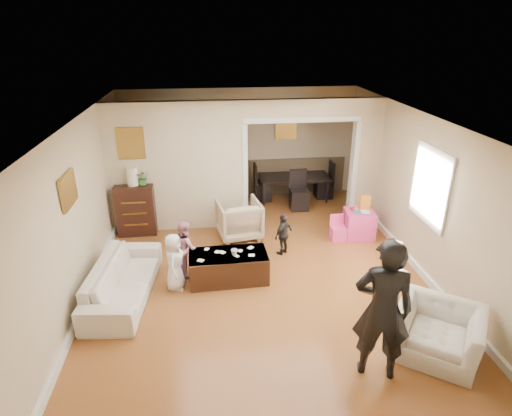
{
  "coord_description": "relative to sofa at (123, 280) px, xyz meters",
  "views": [
    {
      "loc": [
        -0.78,
        -6.35,
        3.9
      ],
      "look_at": [
        0.0,
        0.2,
        1.05
      ],
      "focal_mm": 29.77,
      "sensor_mm": 36.0,
      "label": 1
    }
  ],
  "objects": [
    {
      "name": "floor",
      "position": [
        2.15,
        0.59,
        -0.3
      ],
      "size": [
        7.0,
        7.0,
        0.0
      ],
      "primitive_type": "plane",
      "color": "#AA612B",
      "rests_on": "ground"
    },
    {
      "name": "partition_left",
      "position": [
        0.78,
        2.39,
        1.0
      ],
      "size": [
        2.75,
        0.18,
        2.6
      ],
      "primitive_type": "cube",
      "color": "#C0AD8C",
      "rests_on": "ground"
    },
    {
      "name": "partition_right",
      "position": [
        4.63,
        2.39,
        1.0
      ],
      "size": [
        0.55,
        0.18,
        2.6
      ],
      "primitive_type": "cube",
      "color": "#C0AD8C",
      "rests_on": "ground"
    },
    {
      "name": "partition_header",
      "position": [
        3.25,
        2.39,
        2.13
      ],
      "size": [
        2.22,
        0.18,
        0.35
      ],
      "primitive_type": "cube",
      "color": "#C0AD8C",
      "rests_on": "partition_right"
    },
    {
      "name": "window_pane",
      "position": [
        4.88,
        0.19,
        1.25
      ],
      "size": [
        0.03,
        0.95,
        1.1
      ],
      "primitive_type": "cube",
      "color": "white",
      "rests_on": "ground"
    },
    {
      "name": "framed_art_partition",
      "position": [
        -0.05,
        2.29,
        1.55
      ],
      "size": [
        0.45,
        0.03,
        0.55
      ],
      "primitive_type": "cube",
      "color": "brown",
      "rests_on": "partition_left"
    },
    {
      "name": "framed_art_sofa_wall",
      "position": [
        -0.56,
        -0.01,
        1.5
      ],
      "size": [
        0.03,
        0.55,
        0.4
      ],
      "primitive_type": "cube",
      "color": "brown"
    },
    {
      "name": "framed_art_alcove",
      "position": [
        3.25,
        4.03,
        1.4
      ],
      "size": [
        0.45,
        0.03,
        0.55
      ],
      "primitive_type": "cube",
      "color": "brown"
    },
    {
      "name": "sofa",
      "position": [
        0.0,
        0.0,
        0.0
      ],
      "size": [
        1.0,
        2.1,
        0.59
      ],
      "primitive_type": "imported",
      "rotation": [
        0.0,
        0.0,
        1.47
      ],
      "color": "beige",
      "rests_on": "ground"
    },
    {
      "name": "armchair_back",
      "position": [
        1.94,
        1.84,
        0.08
      ],
      "size": [
        0.93,
        0.95,
        0.76
      ],
      "primitive_type": "imported",
      "rotation": [
        0.0,
        0.0,
        3.31
      ],
      "color": "tan",
      "rests_on": "ground"
    },
    {
      "name": "armchair_front",
      "position": [
        4.17,
        -1.75,
        0.03
      ],
      "size": [
        1.34,
        1.32,
        0.66
      ],
      "primitive_type": "imported",
      "rotation": [
        0.0,
        0.0,
        -0.63
      ],
      "color": "beige",
      "rests_on": "ground"
    },
    {
      "name": "dresser",
      "position": [
        -0.08,
        2.24,
        0.22
      ],
      "size": [
        0.75,
        0.42,
        1.03
      ],
      "primitive_type": "cube",
      "color": "black",
      "rests_on": "ground"
    },
    {
      "name": "table_lamp",
      "position": [
        -0.08,
        2.24,
        0.92
      ],
      "size": [
        0.22,
        0.22,
        0.36
      ],
      "primitive_type": "cylinder",
      "color": "#F8EECA",
      "rests_on": "dresser"
    },
    {
      "name": "potted_plant",
      "position": [
        0.12,
        2.24,
        0.89
      ],
      "size": [
        0.28,
        0.24,
        0.31
      ],
      "primitive_type": "imported",
      "color": "#3D7232",
      "rests_on": "dresser"
    },
    {
      "name": "coffee_table",
      "position": [
        1.64,
        0.29,
        -0.06
      ],
      "size": [
        1.3,
        0.69,
        0.48
      ],
      "primitive_type": "cube",
      "rotation": [
        0.0,
        0.0,
        0.04
      ],
      "color": "#391E12",
      "rests_on": "ground"
    },
    {
      "name": "coffee_cup",
      "position": [
        1.74,
        0.24,
        0.23
      ],
      "size": [
        0.11,
        0.11,
        0.1
      ],
      "primitive_type": "imported",
      "rotation": [
        0.0,
        0.0,
        0.04
      ],
      "color": "silver",
      "rests_on": "coffee_table"
    },
    {
      "name": "play_table",
      "position": [
        4.3,
        1.56,
        -0.03
      ],
      "size": [
        0.61,
        0.61,
        0.53
      ],
      "primitive_type": "cube",
      "rotation": [
        0.0,
        0.0,
        -0.1
      ],
      "color": "#E13B83",
      "rests_on": "ground"
    },
    {
      "name": "cereal_box",
      "position": [
        4.42,
        1.66,
        0.39
      ],
      "size": [
        0.21,
        0.09,
        0.3
      ],
      "primitive_type": "cube",
      "rotation": [
        0.0,
        0.0,
        -0.1
      ],
      "color": "yellow",
      "rests_on": "play_table"
    },
    {
      "name": "cyan_cup",
      "position": [
        4.2,
        1.51,
        0.28
      ],
      "size": [
        0.08,
        0.08,
        0.08
      ],
      "primitive_type": "cylinder",
      "color": "#23B0AE",
      "rests_on": "play_table"
    },
    {
      "name": "toy_block",
      "position": [
        4.18,
        1.68,
        0.26
      ],
      "size": [
        0.09,
        0.08,
        0.05
      ],
      "primitive_type": "cube",
      "rotation": [
        0.0,
        0.0,
        0.25
      ],
      "color": "red",
      "rests_on": "play_table"
    },
    {
      "name": "play_bowl",
      "position": [
        4.35,
        1.44,
        0.26
      ],
      "size": [
        0.22,
        0.22,
        0.05
      ],
      "primitive_type": "imported",
      "rotation": [
        0.0,
        0.0,
        -0.1
      ],
      "color": "beige",
      "rests_on": "play_table"
    },
    {
      "name": "dining_table",
      "position": [
        3.41,
        3.71,
        -0.0
      ],
      "size": [
        1.69,
        0.99,
        0.58
      ],
      "primitive_type": "imported",
      "rotation": [
        0.0,
        0.0,
        -0.04
      ],
      "color": "black",
      "rests_on": "ground"
    },
    {
      "name": "adult_person",
      "position": [
        3.28,
        -1.97,
        0.62
      ],
      "size": [
        0.77,
        0.62,
        1.83
      ],
      "primitive_type": "imported",
      "rotation": [
        0.0,
        0.0,
        2.83
      ],
      "color": "black",
      "rests_on": "ground"
    },
    {
      "name": "child_kneel_a",
      "position": [
        0.79,
        0.14,
        0.18
      ],
      "size": [
        0.36,
        0.5,
        0.95
      ],
      "primitive_type": "imported",
      "rotation": [
        0.0,
        0.0,
        1.44
      ],
      "color": "silver",
      "rests_on": "ground"
    },
    {
      "name": "child_kneel_b",
      "position": [
        0.94,
        0.59,
        0.19
      ],
      "size": [
        0.52,
        0.57,
        0.97
      ],
      "primitive_type": "imported",
      "rotation": [
        0.0,
        0.0,
        1.96
      ],
      "color": "#D08294",
      "rests_on": "ground"
    },
    {
      "name": "child_toddler",
      "position": [
        2.69,
        1.04,
        0.1
      ],
      "size": [
        0.48,
        0.46,
        0.8
      ],
      "primitive_type": "imported",
      "rotation": [
        0.0,
        0.0,
        -2.4
      ],
      "color": "black",
      "rests_on": "ground"
    },
    {
      "name": "craft_papers",
      "position": [
        1.64,
        0.32,
        0.18
      ],
      "size": [
        0.95,
        0.47,
        0.0
      ],
      "color": "white",
      "rests_on": "coffee_table"
    }
  ]
}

